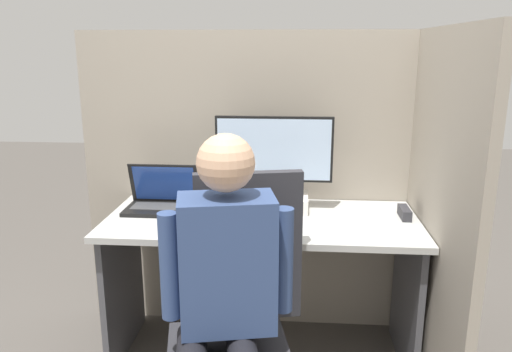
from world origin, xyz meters
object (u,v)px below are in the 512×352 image
at_px(laptop, 162,201).
at_px(person, 223,286).
at_px(paper_box, 273,202).
at_px(office_chair, 238,315).
at_px(stapler, 405,213).
at_px(carrot_toy, 245,228).
at_px(monitor, 274,154).

relative_size(laptop, person, 0.28).
bearing_deg(person, paper_box, 80.43).
bearing_deg(person, office_chair, 78.33).
height_order(stapler, carrot_toy, stapler).
relative_size(paper_box, laptop, 0.97).
xyz_separation_m(carrot_toy, office_chair, (0.00, -0.33, -0.24)).
relative_size(laptop, stapler, 2.52).
xyz_separation_m(stapler, person, (-0.78, -0.75, -0.04)).
bearing_deg(monitor, carrot_toy, -107.86).
xyz_separation_m(paper_box, office_chair, (-0.11, -0.67, -0.26)).
height_order(paper_box, stapler, paper_box).
bearing_deg(paper_box, person, -99.57).
bearing_deg(laptop, carrot_toy, -32.24).
height_order(paper_box, monitor, monitor).
relative_size(laptop, carrot_toy, 3.09).
relative_size(monitor, office_chair, 0.54).
xyz_separation_m(paper_box, person, (-0.14, -0.83, -0.05)).
bearing_deg(stapler, paper_box, 172.53).
relative_size(carrot_toy, office_chair, 0.11).
distance_m(stapler, carrot_toy, 0.79).
bearing_deg(paper_box, laptop, -174.10).
distance_m(paper_box, person, 0.85).
distance_m(laptop, person, 0.88).
distance_m(carrot_toy, office_chair, 0.41).
bearing_deg(paper_box, office_chair, -99.05).
xyz_separation_m(monitor, office_chair, (-0.11, -0.67, -0.51)).
xyz_separation_m(paper_box, carrot_toy, (-0.11, -0.34, -0.01)).
bearing_deg(stapler, office_chair, -141.73).
xyz_separation_m(paper_box, laptop, (-0.56, -0.06, 0.01)).
distance_m(monitor, carrot_toy, 0.45).
bearing_deg(monitor, stapler, -7.72).
bearing_deg(monitor, office_chair, -99.02).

